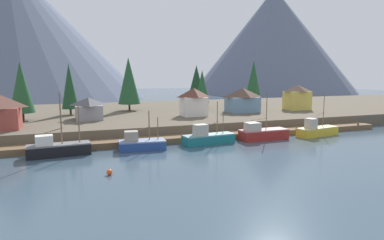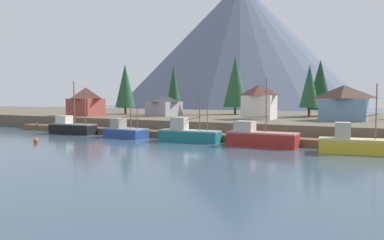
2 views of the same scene
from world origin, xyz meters
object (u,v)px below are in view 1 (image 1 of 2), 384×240
fishing_boat_red (262,133)px  house_grey (89,108)px  house_yellow (297,97)px  conifer_back_right (196,84)px  conifer_mid_left (253,80)px  conifer_near_right (202,87)px  fishing_boat_black (57,148)px  house_blue (242,100)px  conifer_near_left (69,86)px  fishing_boat_yellow (317,130)px  channel_buoy (109,172)px  house_white (194,102)px  conifer_back_left (129,81)px  fishing_boat_teal (208,138)px  fishing_boat_blue (141,144)px  conifer_mid_right (21,87)px

fishing_boat_red → house_grey: bearing=143.3°
house_yellow → conifer_back_right: conifer_back_right is taller
conifer_mid_left → conifer_near_right: bearing=-157.1°
fishing_boat_black → conifer_back_right: 51.08m
house_blue → conifer_near_left: conifer_near_left is taller
fishing_boat_yellow → channel_buoy: (-40.79, -11.73, -0.72)m
channel_buoy → house_blue: bearing=42.5°
house_blue → conifer_mid_left: conifer_mid_left is taller
house_white → conifer_back_left: size_ratio=0.46×
house_white → channel_buoy: bearing=-126.1°
conifer_near_right → channel_buoy: bearing=-124.7°
fishing_boat_teal → fishing_boat_red: 10.95m
house_white → conifer_near_right: bearing=59.4°
conifer_near_right → conifer_back_left: conifer_back_left is taller
fishing_boat_teal → conifer_back_right: size_ratio=0.78×
conifer_back_right → channel_buoy: (-29.60, -47.80, -8.80)m
conifer_back_left → conifer_near_left: bearing=-163.3°
house_blue → house_grey: house_blue is taller
conifer_near_left → conifer_back_right: bearing=8.8°
house_white → fishing_boat_blue: bearing=-130.8°
conifer_back_right → conifer_back_left: bearing=-177.4°
house_blue → conifer_near_right: conifer_near_right is taller
fishing_boat_black → house_blue: (42.37, 21.15, 4.45)m
fishing_boat_yellow → conifer_mid_left: size_ratio=0.69×
house_white → conifer_back_left: 20.70m
fishing_boat_black → fishing_boat_blue: 12.33m
conifer_near_left → conifer_mid_right: (-9.14, -7.27, 0.14)m
fishing_boat_blue → conifer_near_left: (-10.19, 30.67, 8.18)m
fishing_boat_blue → house_grey: 22.60m
conifer_near_right → conifer_back_right: bearing=82.4°
house_grey → channel_buoy: house_grey is taller
fishing_boat_red → conifer_back_right: size_ratio=0.77×
conifer_mid_left → conifer_mid_right: 64.19m
conifer_back_left → fishing_boat_blue: bearing=-97.0°
house_grey → conifer_near_left: size_ratio=0.62×
conifer_mid_left → fishing_boat_red: bearing=-118.4°
fishing_boat_blue → conifer_mid_left: 58.37m
house_white → channel_buoy: size_ratio=9.06×
house_grey → conifer_mid_left: (49.76, 16.99, 5.43)m
fishing_boat_black → fishing_boat_blue: size_ratio=1.24×
house_yellow → fishing_boat_black: bearing=-160.1°
house_yellow → channel_buoy: 62.79m
house_yellow → conifer_mid_left: conifer_mid_left is taller
fishing_boat_teal → channel_buoy: 21.63m
conifer_mid_left → conifer_mid_right: bearing=-166.6°
conifer_mid_left → conifer_back_left: size_ratio=0.99×
fishing_boat_teal → conifer_near_right: conifer_near_right is taller
fishing_boat_teal → house_blue: house_blue is taller
house_white → conifer_mid_left: conifer_mid_left is taller
fishing_boat_red → fishing_boat_yellow: bearing=-3.5°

